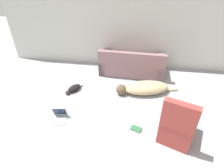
% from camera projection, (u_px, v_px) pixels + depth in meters
% --- Properties ---
extents(wall_back, '(6.84, 0.06, 2.73)m').
position_uv_depth(wall_back, '(115.00, 21.00, 5.00)').
color(wall_back, beige).
rests_on(wall_back, ground_plane).
extents(couch, '(1.84, 0.89, 0.77)m').
position_uv_depth(couch, '(132.00, 65.00, 5.06)').
color(couch, gray).
rests_on(couch, ground_plane).
extents(dog, '(1.56, 0.76, 0.29)m').
position_uv_depth(dog, '(144.00, 88.00, 4.27)').
color(dog, tan).
rests_on(dog, ground_plane).
extents(cat, '(0.36, 0.51, 0.15)m').
position_uv_depth(cat, '(74.00, 89.00, 4.37)').
color(cat, black).
rests_on(cat, ground_plane).
extents(laptop_open, '(0.33, 0.37, 0.24)m').
position_uv_depth(laptop_open, '(59.00, 115.00, 3.54)').
color(laptop_open, '#B7B7BC').
rests_on(laptop_open, ground_plane).
extents(book_green, '(0.24, 0.19, 0.02)m').
position_uv_depth(book_green, '(136.00, 129.00, 3.31)').
color(book_green, '#2D663D').
rests_on(book_green, ground_plane).
extents(side_chair, '(0.73, 0.82, 0.93)m').
position_uv_depth(side_chair, '(178.00, 125.00, 3.01)').
color(side_chair, '#993833').
rests_on(side_chair, ground_plane).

